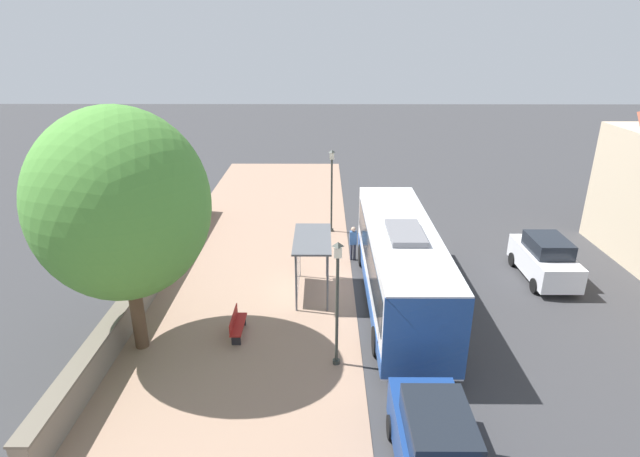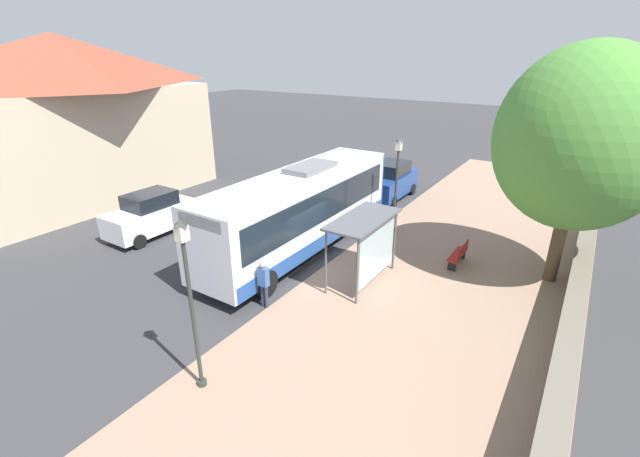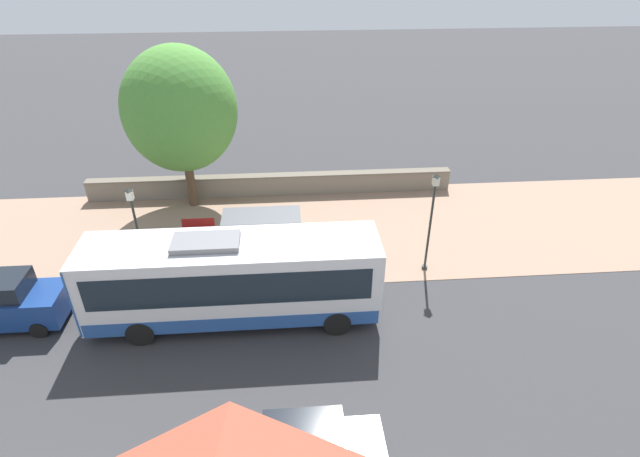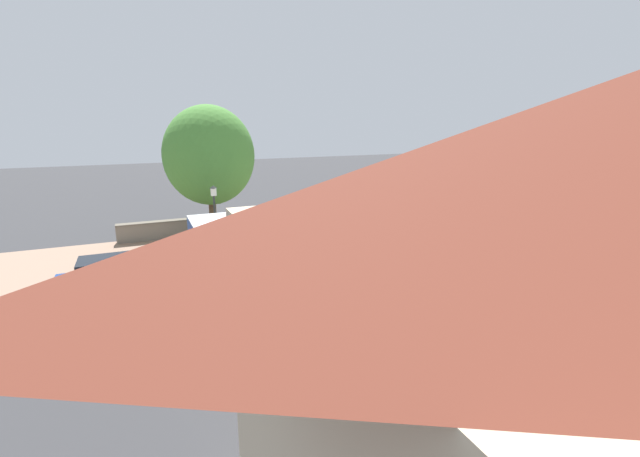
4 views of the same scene
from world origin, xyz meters
name	(u,v)px [view 4 (image 4 of 4)]	position (x,y,z in m)	size (l,w,h in m)	color
ground_plane	(321,265)	(0.00, 0.00, 0.00)	(120.00, 120.00, 0.00)	#353538
sidewalk_plaza	(292,242)	(-4.50, 0.00, 0.01)	(9.00, 44.00, 0.02)	#937560
stone_wall	(273,219)	(-8.55, 0.00, 0.60)	(0.60, 20.00, 1.19)	slate
bus	(309,242)	(1.69, -1.30, 1.85)	(2.64, 10.68, 3.57)	silver
bus_shelter	(302,220)	(-1.90, -0.31, 2.06)	(1.52, 3.30, 2.51)	#515459
pedestrian	(372,241)	(0.12, 3.01, 1.00)	(0.34, 0.23, 1.70)	#2D3347
bench	(236,242)	(-4.42, -3.52, 0.47)	(0.40, 1.57, 0.88)	maroon
street_lamp_near	(419,202)	(-0.86, 6.71, 2.71)	(0.28, 0.28, 4.58)	#2D332D
street_lamp_far	(215,222)	(-0.87, -5.19, 2.61)	(0.28, 0.28, 4.41)	#2D332D
shade_tree	(209,156)	(-7.66, -4.23, 5.25)	(5.57, 5.57, 8.33)	brown
parked_car_behind_bus	(113,283)	(1.38, -9.78, 1.00)	(1.90, 4.22, 2.09)	navy
parked_car_far_lane	(442,308)	(8.48, 1.07, 0.96)	(1.90, 4.05, 1.99)	silver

